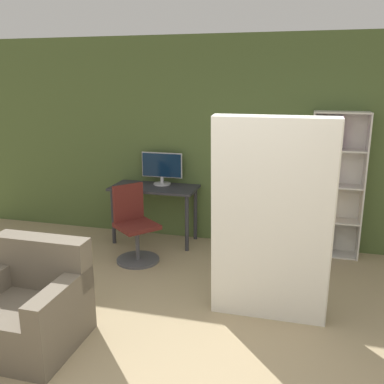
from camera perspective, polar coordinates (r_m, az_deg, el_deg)
wall_back at (r=5.61m, az=6.81°, el=6.50°), size 8.00×0.06×2.70m
desk at (r=5.73m, az=-5.04°, el=-0.47°), size 1.14×0.55×0.77m
monitor at (r=5.76m, az=-4.04°, el=3.29°), size 0.56×0.23×0.44m
office_chair at (r=5.24m, az=-7.62°, el=-5.15°), size 0.62×0.62×0.93m
bookshelf at (r=5.51m, az=17.88°, el=0.82°), size 0.64×0.29×1.79m
mattress_near at (r=3.82m, az=10.61°, el=-4.06°), size 1.05×0.28×1.87m
armchair at (r=3.92m, az=-20.90°, el=-14.12°), size 0.85×0.80×0.85m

